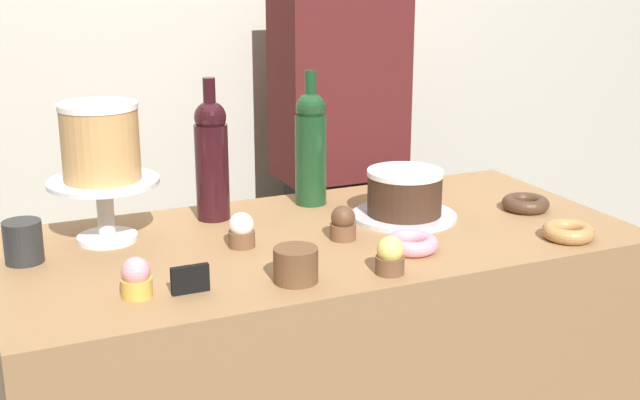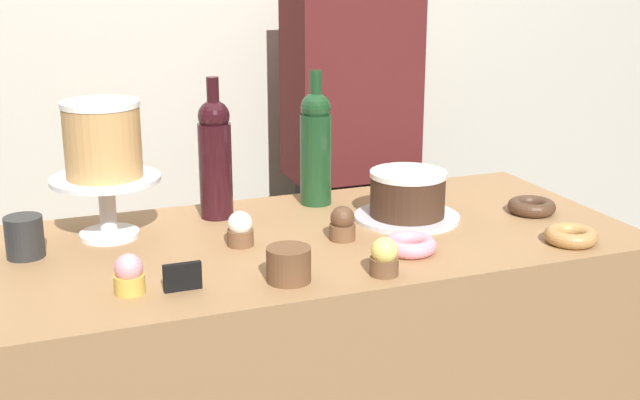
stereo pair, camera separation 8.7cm
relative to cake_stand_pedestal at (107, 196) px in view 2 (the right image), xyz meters
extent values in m
cube|color=#BCB7A8|center=(0.43, 0.75, 0.31)|extent=(6.00, 0.05, 2.60)
cylinder|color=silver|center=(0.00, 0.00, -0.09)|extent=(0.13, 0.13, 0.01)
cylinder|color=silver|center=(0.00, 0.00, -0.02)|extent=(0.04, 0.04, 0.11)
cylinder|color=silver|center=(0.00, 0.00, 0.04)|extent=(0.23, 0.23, 0.01)
cylinder|color=tan|center=(0.00, 0.00, 0.12)|extent=(0.16, 0.16, 0.15)
cylinder|color=white|center=(0.00, 0.00, 0.20)|extent=(0.16, 0.16, 0.01)
cylinder|color=silver|center=(0.66, -0.12, -0.09)|extent=(0.24, 0.24, 0.01)
cylinder|color=#3D2619|center=(0.66, -0.12, -0.04)|extent=(0.17, 0.17, 0.09)
cylinder|color=white|center=(0.66, -0.12, 0.02)|extent=(0.17, 0.17, 0.01)
cylinder|color=#193D1E|center=(0.51, 0.08, 0.02)|extent=(0.08, 0.08, 0.22)
sphere|color=#193D1E|center=(0.51, 0.08, 0.14)|extent=(0.07, 0.07, 0.07)
cylinder|color=#193D1E|center=(0.51, 0.08, 0.20)|extent=(0.03, 0.03, 0.08)
cylinder|color=black|center=(0.25, 0.06, 0.02)|extent=(0.08, 0.08, 0.22)
sphere|color=black|center=(0.25, 0.06, 0.14)|extent=(0.07, 0.07, 0.07)
cylinder|color=black|center=(0.25, 0.06, 0.20)|extent=(0.03, 0.03, 0.08)
cylinder|color=brown|center=(0.25, -0.16, -0.08)|extent=(0.06, 0.06, 0.03)
sphere|color=white|center=(0.25, -0.16, -0.04)|extent=(0.05, 0.05, 0.05)
cylinder|color=gold|center=(-0.01, -0.33, -0.08)|extent=(0.06, 0.06, 0.03)
sphere|color=pink|center=(-0.01, -0.33, -0.04)|extent=(0.05, 0.05, 0.05)
cylinder|color=brown|center=(0.46, -0.41, -0.08)|extent=(0.06, 0.06, 0.03)
sphere|color=#EFDB6B|center=(0.46, -0.41, -0.04)|extent=(0.05, 0.05, 0.05)
cylinder|color=brown|center=(0.46, -0.20, -0.08)|extent=(0.06, 0.06, 0.03)
sphere|color=brown|center=(0.46, -0.20, -0.04)|extent=(0.05, 0.05, 0.05)
torus|color=#B27F47|center=(0.91, -0.39, -0.08)|extent=(0.11, 0.11, 0.03)
torus|color=pink|center=(0.56, -0.32, -0.08)|extent=(0.11, 0.11, 0.03)
torus|color=#472D1E|center=(0.95, -0.18, -0.08)|extent=(0.11, 0.11, 0.03)
cylinder|color=brown|center=(0.28, -0.38, -0.09)|extent=(0.08, 0.08, 0.01)
cylinder|color=brown|center=(0.28, -0.38, -0.08)|extent=(0.08, 0.08, 0.01)
cylinder|color=brown|center=(0.28, -0.38, -0.06)|extent=(0.08, 0.08, 0.01)
cylinder|color=brown|center=(0.28, -0.38, -0.05)|extent=(0.08, 0.08, 0.01)
cylinder|color=brown|center=(0.28, -0.38, -0.04)|extent=(0.08, 0.08, 0.01)
cylinder|color=brown|center=(0.28, -0.38, -0.03)|extent=(0.08, 0.08, 0.01)
cube|color=black|center=(0.08, -0.35, -0.07)|extent=(0.07, 0.01, 0.05)
cylinder|color=#282828|center=(-0.17, -0.06, -0.05)|extent=(0.08, 0.08, 0.08)
cube|color=black|center=(0.76, 0.45, -0.56)|extent=(0.28, 0.18, 0.85)
cube|color=#4C1919|center=(0.76, 0.45, 0.14)|extent=(0.36, 0.22, 0.55)
camera|label=1|loc=(-0.28, -1.75, 0.51)|focal=47.55mm
camera|label=2|loc=(-0.20, -1.78, 0.51)|focal=47.55mm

